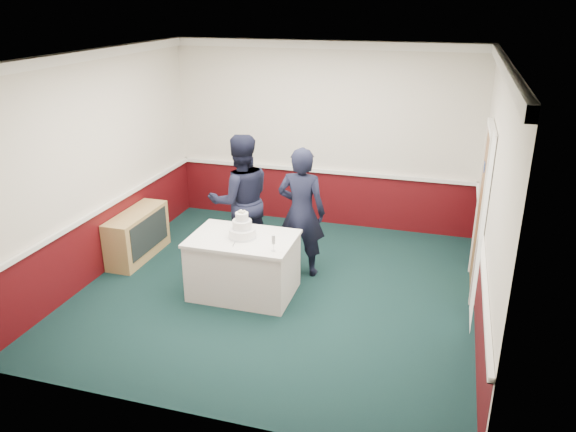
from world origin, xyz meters
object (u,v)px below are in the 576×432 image
(cake_knife, at_px, (234,243))
(person_man, at_px, (241,200))
(sideboard, at_px, (138,235))
(cake_table, at_px, (243,265))
(person_woman, at_px, (301,212))
(wedding_cake, at_px, (242,229))
(champagne_flute, at_px, (273,240))

(cake_knife, relative_size, person_man, 0.12)
(sideboard, height_order, cake_table, cake_table)
(person_man, distance_m, person_woman, 0.91)
(person_woman, bearing_deg, cake_table, 54.52)
(sideboard, xyz_separation_m, cake_knife, (1.85, -0.79, 0.44))
(person_woman, bearing_deg, cake_knife, 59.09)
(sideboard, xyz_separation_m, wedding_cake, (1.88, -0.58, 0.55))
(sideboard, xyz_separation_m, person_woman, (2.44, 0.20, 0.55))
(person_man, bearing_deg, champagne_flute, 93.65)
(sideboard, height_order, champagne_flute, champagne_flute)
(person_man, bearing_deg, sideboard, -22.16)
(sideboard, bearing_deg, cake_knife, -22.98)
(cake_knife, height_order, champagne_flute, champagne_flute)
(cake_table, relative_size, person_woman, 0.73)
(cake_knife, distance_m, person_man, 1.13)
(wedding_cake, distance_m, person_woman, 0.96)
(wedding_cake, bearing_deg, cake_knife, -98.53)
(cake_knife, xyz_separation_m, champagne_flute, (0.53, -0.08, 0.14))
(sideboard, bearing_deg, cake_table, -17.27)
(sideboard, height_order, wedding_cake, wedding_cake)
(cake_table, relative_size, person_man, 0.70)
(person_man, xyz_separation_m, person_woman, (0.91, -0.09, -0.05))
(sideboard, relative_size, cake_table, 0.91)
(champagne_flute, xyz_separation_m, person_woman, (0.06, 1.06, -0.03))
(wedding_cake, bearing_deg, person_man, 111.96)
(cake_knife, bearing_deg, cake_table, 71.21)
(champagne_flute, xyz_separation_m, person_man, (-0.85, 1.15, 0.02))
(sideboard, xyz_separation_m, cake_table, (1.88, -0.59, 0.05))
(sideboard, bearing_deg, person_woman, 4.66)
(cake_table, xyz_separation_m, champagne_flute, (0.50, -0.28, 0.53))
(champagne_flute, height_order, person_man, person_man)
(champagne_flute, bearing_deg, person_woman, 87.01)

